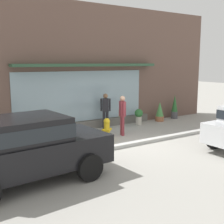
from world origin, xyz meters
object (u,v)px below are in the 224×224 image
fire_hydrant (107,129)px  potted_plant_by_entrance (175,107)px  parked_car_black (23,146)px  potted_plant_window_center (139,116)px  pedestrian_passerby (106,109)px  potted_plant_window_left (160,112)px  pedestrian_with_handbag (122,113)px

fire_hydrant → potted_plant_by_entrance: (5.17, 1.60, 0.20)m
parked_car_black → potted_plant_window_center: bearing=25.9°
fire_hydrant → potted_plant_window_center: fire_hydrant is taller
pedestrian_passerby → potted_plant_window_center: bearing=27.1°
fire_hydrant → potted_plant_window_left: (4.04, 1.48, 0.06)m
potted_plant_window_center → potted_plant_by_entrance: bearing=5.8°
pedestrian_with_handbag → potted_plant_by_entrance: pedestrian_with_handbag is taller
parked_car_black → potted_plant_window_center: 7.50m
fire_hydrant → pedestrian_passerby: bearing=59.5°
pedestrian_with_handbag → parked_car_black: parked_car_black is taller
parked_car_black → pedestrian_with_handbag: bearing=24.5°
pedestrian_with_handbag → potted_plant_window_center: size_ratio=2.12×
fire_hydrant → parked_car_black: 4.60m
fire_hydrant → parked_car_black: parked_car_black is taller
potted_plant_window_left → potted_plant_window_center: size_ratio=1.28×
potted_plant_window_left → potted_plant_by_entrance: (1.13, 0.12, 0.13)m
pedestrian_passerby → potted_plant_window_center: (1.74, -0.12, -0.46)m
parked_car_black → potted_plant_window_left: parked_car_black is taller
fire_hydrant → potted_plant_window_left: bearing=20.2°
potted_plant_by_entrance → parked_car_black: bearing=-156.1°
fire_hydrant → potted_plant_window_center: size_ratio=1.07×
pedestrian_with_handbag → potted_plant_window_left: bearing=-50.6°
parked_car_black → potted_plant_window_center: size_ratio=5.51×
pedestrian_passerby → potted_plant_by_entrance: bearing=33.0°
fire_hydrant → pedestrian_passerby: size_ratio=0.51×
pedestrian_passerby → potted_plant_window_center: 1.80m
parked_car_black → potted_plant_by_entrance: (9.04, 4.01, -0.33)m
pedestrian_with_handbag → potted_plant_by_entrance: (4.34, 1.43, -0.32)m
pedestrian_with_handbag → potted_plant_window_center: 2.18m
pedestrian_passerby → parked_car_black: (-4.74, -3.88, 0.02)m
pedestrian_passerby → potted_plant_window_left: bearing=31.5°
pedestrian_with_handbag → potted_plant_window_center: pedestrian_with_handbag is taller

